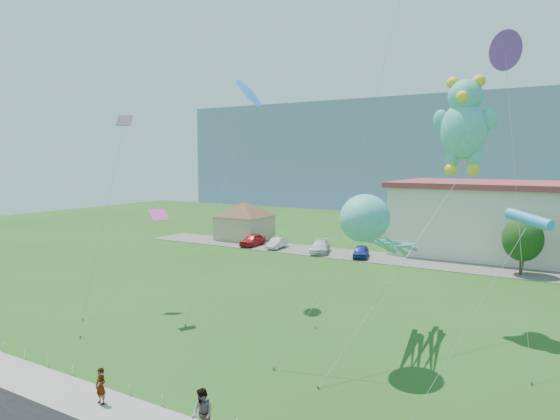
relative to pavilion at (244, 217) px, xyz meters
The scene contains 19 objects.
ground 45.05m from the pavilion, 57.72° to the right, with size 160.00×160.00×0.00m, color #224B15.
parking_strip 24.37m from the pavilion, ahead, with size 70.00×6.00×0.06m, color #59544C.
hill_ridge 85.96m from the pavilion, 73.69° to the left, with size 160.00×50.00×25.00m, color #748CA1.
pavilion is the anchor object (origin of this frame).
rope_fence 46.13m from the pavilion, 58.59° to the right, with size 26.05×0.05×0.50m.
tree_near 34.24m from the pavilion, ahead, with size 3.60×3.60×5.47m.
pedestrian_left 45.67m from the pavilion, 63.00° to the right, with size 0.58×0.38×1.60m, color gray.
pedestrian_right 48.31m from the pavilion, 57.04° to the right, with size 0.95×0.74×1.95m, color gray.
parked_car_red 5.90m from the pavilion, 44.68° to the right, with size 1.71×4.25×1.45m, color red.
parked_car_silver 8.61m from the pavilion, 27.26° to the right, with size 1.33×3.81×1.25m, color #B8B9BF.
parked_car_white 13.80m from the pavilion, 15.81° to the right, with size 1.95×4.79×1.39m, color silver.
parked_car_blue 18.77m from the pavilion, 12.36° to the right, with size 1.55×3.86×1.32m, color navy.
octopus_kite 41.12m from the pavilion, 45.34° to the right, with size 4.84×9.95×8.94m.
teddy_bear_kite 39.72m from the pavilion, 34.21° to the right, with size 5.67×14.00×15.85m.
small_kite_black 31.62m from the pavilion, 72.45° to the right, with size 1.80×5.82×14.02m.
small_kite_cyan 47.56m from the pavilion, 39.93° to the right, with size 3.91×7.39×8.54m.
small_kite_blue 30.90m from the pavilion, 54.48° to the right, with size 1.80×8.70×16.38m.
small_kite_purple 42.95m from the pavilion, 33.17° to the right, with size 3.57×7.38×17.68m.
small_kite_pink 34.34m from the pavilion, 65.25° to the right, with size 2.29×5.88×7.49m.
Camera 1 is at (14.03, -16.47, 10.70)m, focal length 32.00 mm.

